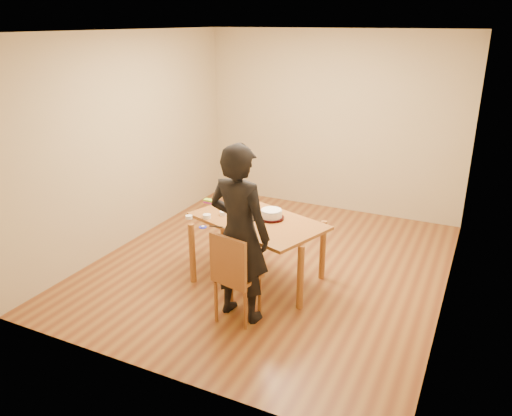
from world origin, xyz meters
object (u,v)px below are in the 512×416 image
at_px(dining_chair, 238,277).
at_px(cake, 271,214).
at_px(cake_plate, 271,218).
at_px(dining_table, 258,221).
at_px(person, 239,234).

bearing_deg(dining_chair, cake, 103.21).
xyz_separation_m(dining_chair, cake, (-0.03, 0.86, 0.36)).
distance_m(cake_plate, cake, 0.05).
relative_size(dining_table, dining_chair, 3.82).
bearing_deg(cake_plate, dining_chair, -88.24).
relative_size(dining_table, cake_plate, 5.05).
height_order(cake, person, person).
height_order(cake_plate, person, person).
bearing_deg(cake, dining_table, -145.83).
xyz_separation_m(dining_table, cake_plate, (0.12, 0.08, 0.03)).
relative_size(dining_table, cake, 6.11).
bearing_deg(person, cake_plate, -81.12).
height_order(dining_table, dining_chair, dining_table).
xyz_separation_m(dining_chair, person, (0.00, 0.05, 0.44)).
xyz_separation_m(dining_table, dining_chair, (0.15, -0.78, -0.28)).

